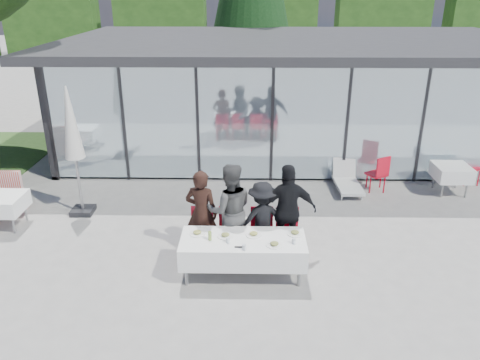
# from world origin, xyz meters

# --- Properties ---
(ground) EXTENTS (90.00, 90.00, 0.00)m
(ground) POSITION_xyz_m (0.00, 0.00, 0.00)
(ground) COLOR gray
(ground) RESTS_ON ground
(pavilion) EXTENTS (14.80, 8.80, 3.44)m
(pavilion) POSITION_xyz_m (2.00, 8.16, 2.15)
(pavilion) COLOR gray
(pavilion) RESTS_ON ground
(treeline) EXTENTS (62.50, 2.00, 4.40)m
(treeline) POSITION_xyz_m (-2.00, 28.00, 2.20)
(treeline) COLOR #1D3E13
(treeline) RESTS_ON ground
(dining_table) EXTENTS (2.26, 0.96, 0.75)m
(dining_table) POSITION_xyz_m (0.33, -0.45, 0.54)
(dining_table) COLOR white
(dining_table) RESTS_ON ground
(diner_a) EXTENTS (0.76, 0.76, 1.76)m
(diner_a) POSITION_xyz_m (-0.49, 0.30, 0.88)
(diner_a) COLOR black
(diner_a) RESTS_ON ground
(diner_chair_a) EXTENTS (0.44, 0.44, 0.97)m
(diner_chair_a) POSITION_xyz_m (-0.49, 0.30, 0.54)
(diner_chair_a) COLOR red
(diner_chair_a) RESTS_ON ground
(diner_b) EXTENTS (1.05, 1.05, 1.90)m
(diner_b) POSITION_xyz_m (0.06, 0.30, 0.95)
(diner_b) COLOR #4A4A4A
(diner_b) RESTS_ON ground
(diner_chair_b) EXTENTS (0.44, 0.44, 0.97)m
(diner_chair_b) POSITION_xyz_m (0.06, 0.30, 0.54)
(diner_chair_b) COLOR red
(diner_chair_b) RESTS_ON ground
(diner_c) EXTENTS (1.22, 1.22, 1.53)m
(diner_c) POSITION_xyz_m (0.69, 0.30, 0.77)
(diner_c) COLOR black
(diner_c) RESTS_ON ground
(diner_chair_c) EXTENTS (0.44, 0.44, 0.97)m
(diner_chair_c) POSITION_xyz_m (0.69, 0.30, 0.54)
(diner_chair_c) COLOR red
(diner_chair_c) RESTS_ON ground
(diner_d) EXTENTS (1.23, 1.23, 1.89)m
(diner_d) POSITION_xyz_m (1.19, 0.30, 0.94)
(diner_d) COLOR black
(diner_d) RESTS_ON ground
(diner_chair_d) EXTENTS (0.44, 0.44, 0.97)m
(diner_chair_d) POSITION_xyz_m (1.19, 0.30, 0.54)
(diner_chair_d) COLOR red
(diner_chair_d) RESTS_ON ground
(plate_a) EXTENTS (0.29, 0.29, 0.07)m
(plate_a) POSITION_xyz_m (-0.51, -0.29, 0.77)
(plate_a) COLOR white
(plate_a) RESTS_ON dining_table
(plate_b) EXTENTS (0.29, 0.29, 0.07)m
(plate_b) POSITION_xyz_m (0.01, -0.38, 0.77)
(plate_b) COLOR white
(plate_b) RESTS_ON dining_table
(plate_c) EXTENTS (0.29, 0.29, 0.07)m
(plate_c) POSITION_xyz_m (0.52, -0.32, 0.77)
(plate_c) COLOR white
(plate_c) RESTS_ON dining_table
(plate_d) EXTENTS (0.29, 0.29, 0.07)m
(plate_d) POSITION_xyz_m (1.28, -0.26, 0.77)
(plate_d) COLOR white
(plate_d) RESTS_ON dining_table
(plate_extra) EXTENTS (0.29, 0.29, 0.07)m
(plate_extra) POSITION_xyz_m (0.88, -0.68, 0.77)
(plate_extra) COLOR white
(plate_extra) RESTS_ON dining_table
(juice_bottle) EXTENTS (0.06, 0.06, 0.17)m
(juice_bottle) POSITION_xyz_m (-0.26, -0.50, 0.83)
(juice_bottle) COLOR #8DAE48
(juice_bottle) RESTS_ON dining_table
(drinking_glasses) EXTENTS (1.23, 0.31, 0.10)m
(drinking_glasses) POSITION_xyz_m (0.55, -0.68, 0.80)
(drinking_glasses) COLOR silver
(drinking_glasses) RESTS_ON dining_table
(folded_eyeglasses) EXTENTS (0.14, 0.03, 0.01)m
(folded_eyeglasses) POSITION_xyz_m (0.25, -0.75, 0.76)
(folded_eyeglasses) COLOR black
(folded_eyeglasses) RESTS_ON dining_table
(spare_table_left) EXTENTS (0.86, 0.86, 0.74)m
(spare_table_left) POSITION_xyz_m (-4.94, 1.32, 0.55)
(spare_table_left) COLOR white
(spare_table_left) RESTS_ON ground
(spare_table_right) EXTENTS (0.86, 0.86, 0.74)m
(spare_table_right) POSITION_xyz_m (5.61, 3.37, 0.55)
(spare_table_right) COLOR white
(spare_table_right) RESTS_ON ground
(spare_chair_a) EXTENTS (0.61, 0.61, 0.97)m
(spare_chair_a) POSITION_xyz_m (6.33, 4.07, 0.54)
(spare_chair_a) COLOR red
(spare_chair_a) RESTS_ON ground
(spare_chair_b) EXTENTS (0.60, 0.60, 0.97)m
(spare_chair_b) POSITION_xyz_m (3.78, 3.41, 0.54)
(spare_chair_b) COLOR red
(spare_chair_b) RESTS_ON ground
(market_umbrella) EXTENTS (0.50, 0.50, 3.00)m
(market_umbrella) POSITION_xyz_m (-3.48, 2.02, 1.99)
(market_umbrella) COLOR black
(market_umbrella) RESTS_ON ground
(lounger) EXTENTS (0.64, 1.35, 0.72)m
(lounger) POSITION_xyz_m (3.00, 3.56, 0.26)
(lounger) COLOR silver
(lounger) RESTS_ON ground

